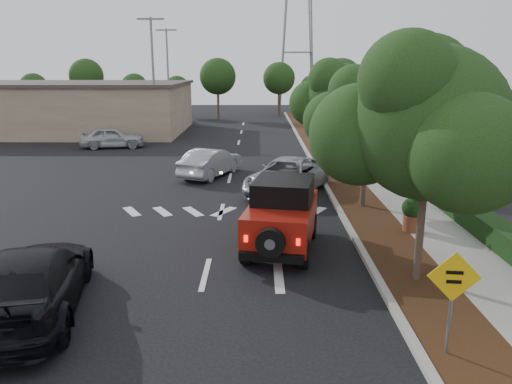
{
  "coord_description": "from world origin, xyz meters",
  "views": [
    {
      "loc": [
        1.44,
        -12.65,
        5.55
      ],
      "look_at": [
        1.37,
        3.0,
        1.56
      ],
      "focal_mm": 35.0,
      "sensor_mm": 36.0,
      "label": 1
    }
  ],
  "objects_px": {
    "silver_suv_ahead": "(287,176)",
    "red_jeep": "(283,214)",
    "black_suv_oncoming": "(30,281)",
    "speed_hump_sign": "(453,290)"
  },
  "relations": [
    {
      "from": "red_jeep",
      "to": "black_suv_oncoming",
      "type": "height_order",
      "value": "red_jeep"
    },
    {
      "from": "silver_suv_ahead",
      "to": "speed_hump_sign",
      "type": "height_order",
      "value": "speed_hump_sign"
    },
    {
      "from": "red_jeep",
      "to": "black_suv_oncoming",
      "type": "bearing_deg",
      "value": -133.38
    },
    {
      "from": "black_suv_oncoming",
      "to": "speed_hump_sign",
      "type": "relative_size",
      "value": 2.6
    },
    {
      "from": "black_suv_oncoming",
      "to": "silver_suv_ahead",
      "type": "bearing_deg",
      "value": -130.9
    },
    {
      "from": "silver_suv_ahead",
      "to": "speed_hump_sign",
      "type": "relative_size",
      "value": 2.61
    },
    {
      "from": "silver_suv_ahead",
      "to": "speed_hump_sign",
      "type": "xyz_separation_m",
      "value": [
        2.36,
        -12.98,
        0.69
      ]
    },
    {
      "from": "red_jeep",
      "to": "speed_hump_sign",
      "type": "bearing_deg",
      "value": -54.02
    },
    {
      "from": "silver_suv_ahead",
      "to": "red_jeep",
      "type": "bearing_deg",
      "value": -70.87
    },
    {
      "from": "red_jeep",
      "to": "silver_suv_ahead",
      "type": "xyz_separation_m",
      "value": [
        0.54,
        6.87,
        -0.34
      ]
    }
  ]
}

